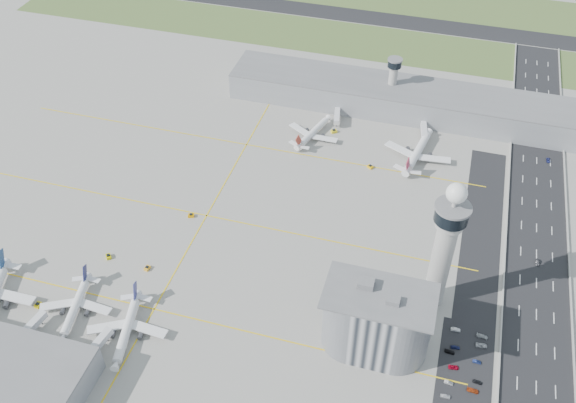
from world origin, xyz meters
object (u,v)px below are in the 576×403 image
(airplane_far_b, at_px, (419,147))
(tug_5, at_px, (370,167))
(airplane_far_a, at_px, (313,129))
(tug_4, at_px, (334,131))
(car_lot_5, at_px, (456,330))
(tug_3, at_px, (191,215))
(car_hw_4, at_px, (523,100))
(tug_0, at_px, (38,305))
(car_lot_8, at_px, (477,382))
(car_lot_7, at_px, (473,390))
(car_hw_1, at_px, (537,262))
(car_lot_10, at_px, (481,345))
(car_hw_2, at_px, (548,160))
(jet_bridge_far_1, at_px, (423,125))
(airplane_near_b, at_px, (74,304))
(admin_building, at_px, (376,321))
(car_lot_11, at_px, (482,336))
(jet_bridge_near_1, at_px, (21,340))
(tug_1, at_px, (108,256))
(control_tower, at_px, (445,242))
(car_lot_0, at_px, (445,396))
(car_lot_4, at_px, (455,347))
(car_lot_2, at_px, (453,367))
(jet_bridge_far_0, at_px, (337,111))
(car_lot_1, at_px, (449,383))
(jet_bridge_near_2, at_px, (88,358))
(secondary_tower, at_px, (393,79))
(airplane_near_c, at_px, (126,327))
(car_lot_9, at_px, (477,362))

(airplane_far_b, xyz_separation_m, tug_5, (-22.75, -16.96, -5.25))
(airplane_far_a, height_order, tug_4, airplane_far_a)
(airplane_far_a, height_order, car_lot_5, airplane_far_a)
(tug_3, bearing_deg, car_hw_4, 117.30)
(tug_0, height_order, car_lot_8, tug_0)
(tug_4, bearing_deg, car_lot_7, -5.37)
(tug_0, relative_size, car_hw_1, 0.76)
(car_lot_10, bearing_deg, car_hw_2, -16.99)
(car_lot_8, relative_size, car_hw_4, 0.94)
(jet_bridge_far_1, bearing_deg, car_hw_2, 71.13)
(airplane_far_a, bearing_deg, car_lot_5, -125.42)
(airplane_near_b, relative_size, tug_0, 12.03)
(admin_building, distance_m, car_hw_2, 159.62)
(tug_5, height_order, car_lot_11, tug_5)
(car_lot_11, bearing_deg, tug_4, 41.62)
(jet_bridge_near_1, xyz_separation_m, car_hw_4, (190.03, 239.29, -2.21))
(tug_1, xyz_separation_m, tug_4, (76.62, 123.34, 0.07))
(control_tower, relative_size, car_lot_0, 17.38)
(jet_bridge_near_1, relative_size, tug_5, 4.82)
(car_lot_4, distance_m, car_lot_8, 16.60)
(tug_4, distance_m, car_lot_0, 171.31)
(car_lot_10, relative_size, car_hw_4, 1.20)
(tug_5, xyz_separation_m, car_lot_2, (54.20, -113.00, -0.29))
(airplane_far_b, xyz_separation_m, tug_4, (-48.52, 8.86, -5.12))
(jet_bridge_far_0, xyz_separation_m, car_lot_1, (80.89, -163.41, -2.28))
(tug_5, bearing_deg, jet_bridge_near_2, -178.15)
(jet_bridge_far_1, bearing_deg, car_lot_2, 1.59)
(secondary_tower, height_order, airplane_far_b, secondary_tower)
(jet_bridge_far_0, xyz_separation_m, car_lot_4, (81.81, -146.50, -2.23))
(airplane_far_b, relative_size, car_hw_2, 10.53)
(jet_bridge_far_0, bearing_deg, airplane_near_c, -24.74)
(airplane_far_a, bearing_deg, car_hw_2, -67.71)
(airplane_far_a, xyz_separation_m, car_lot_5, (89.51, -113.86, -4.45))
(car_lot_9, bearing_deg, car_lot_0, 152.97)
(tug_1, distance_m, car_hw_2, 232.97)
(tug_4, bearing_deg, airplane_near_c, -53.15)
(secondary_tower, height_order, car_lot_1, secondary_tower)
(tug_0, distance_m, car_lot_11, 185.17)
(jet_bridge_far_1, xyz_separation_m, car_lot_4, (31.81, -146.50, -2.23))
(admin_building, height_order, airplane_near_b, admin_building)
(control_tower, height_order, airplane_far_a, control_tower)
(car_lot_5, bearing_deg, car_lot_10, -120.11)
(airplane_near_b, relative_size, jet_bridge_far_1, 2.60)
(car_lot_1, height_order, car_hw_1, car_hw_1)
(secondary_tower, bearing_deg, car_hw_4, 20.17)
(car_lot_1, xyz_separation_m, car_lot_9, (9.67, 12.43, -0.03))
(airplane_near_b, relative_size, car_lot_10, 8.08)
(tug_1, relative_size, car_lot_0, 0.83)
(car_lot_2, bearing_deg, airplane_near_b, 87.40)
(jet_bridge_far_1, bearing_deg, car_lot_1, 0.71)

